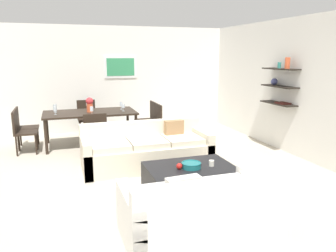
{
  "coord_description": "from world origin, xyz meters",
  "views": [
    {
      "loc": [
        -1.43,
        -5.27,
        1.99
      ],
      "look_at": [
        0.38,
        0.2,
        0.75
      ],
      "focal_mm": 35.74,
      "sensor_mm": 36.0,
      "label": 1
    }
  ],
  "objects_px": {
    "dining_chair_right_near": "(154,121)",
    "wine_glass_left_far": "(55,107)",
    "dining_table": "(90,115)",
    "dining_chair_head": "(87,116)",
    "apple_on_coffee_table": "(179,166)",
    "wine_glass_right_near": "(123,106)",
    "decorative_bowl": "(191,165)",
    "coffee_table": "(190,179)",
    "wine_glass_foot": "(92,109)",
    "wine_glass_right_far": "(121,104)",
    "candle_jar": "(211,163)",
    "sofa_beige": "(147,151)",
    "loveseat_white": "(200,212)",
    "wine_glass_head": "(88,104)",
    "wine_glass_left_near": "(55,110)",
    "dining_chair_left_near": "(21,129)",
    "dining_chair_foot": "(95,132)",
    "dining_chair_left_far": "(23,125)",
    "dining_chair_right_far": "(149,117)",
    "centerpiece_vase": "(90,104)"
  },
  "relations": [
    {
      "from": "apple_on_coffee_table",
      "to": "dining_chair_right_near",
      "type": "height_order",
      "value": "dining_chair_right_near"
    },
    {
      "from": "coffee_table",
      "to": "wine_glass_left_near",
      "type": "distance_m",
      "value": 3.56
    },
    {
      "from": "apple_on_coffee_table",
      "to": "dining_table",
      "type": "bearing_deg",
      "value": 106.66
    },
    {
      "from": "wine_glass_left_far",
      "to": "wine_glass_right_far",
      "type": "distance_m",
      "value": 1.44
    },
    {
      "from": "wine_glass_foot",
      "to": "loveseat_white",
      "type": "bearing_deg",
      "value": -78.75
    },
    {
      "from": "loveseat_white",
      "to": "dining_table",
      "type": "xyz_separation_m",
      "value": [
        -0.76,
        4.3,
        0.4
      ]
    },
    {
      "from": "loveseat_white",
      "to": "wine_glass_foot",
      "type": "height_order",
      "value": "wine_glass_foot"
    },
    {
      "from": "coffee_table",
      "to": "wine_glass_right_far",
      "type": "xyz_separation_m",
      "value": [
        -0.42,
        3.21,
        0.68
      ]
    },
    {
      "from": "decorative_bowl",
      "to": "wine_glass_right_near",
      "type": "bearing_deg",
      "value": 97.62
    },
    {
      "from": "candle_jar",
      "to": "apple_on_coffee_table",
      "type": "bearing_deg",
      "value": 177.63
    },
    {
      "from": "dining_table",
      "to": "dining_chair_head",
      "type": "relative_size",
      "value": 2.24
    },
    {
      "from": "loveseat_white",
      "to": "wine_glass_right_far",
      "type": "height_order",
      "value": "wine_glass_right_far"
    },
    {
      "from": "loveseat_white",
      "to": "apple_on_coffee_table",
      "type": "xyz_separation_m",
      "value": [
        0.18,
        1.15,
        0.13
      ]
    },
    {
      "from": "apple_on_coffee_table",
      "to": "dining_table",
      "type": "height_order",
      "value": "dining_table"
    },
    {
      "from": "wine_glass_left_near",
      "to": "wine_glass_right_far",
      "type": "relative_size",
      "value": 0.92
    },
    {
      "from": "dining_table",
      "to": "wine_glass_foot",
      "type": "bearing_deg",
      "value": -90.0
    },
    {
      "from": "dining_chair_right_near",
      "to": "wine_glass_head",
      "type": "bearing_deg",
      "value": 153.87
    },
    {
      "from": "dining_table",
      "to": "dining_chair_right_far",
      "type": "distance_m",
      "value": 1.43
    },
    {
      "from": "dining_chair_right_near",
      "to": "wine_glass_left_far",
      "type": "distance_m",
      "value": 2.18
    },
    {
      "from": "decorative_bowl",
      "to": "wine_glass_head",
      "type": "bearing_deg",
      "value": 107.31
    },
    {
      "from": "wine_glass_left_far",
      "to": "centerpiece_vase",
      "type": "height_order",
      "value": "centerpiece_vase"
    },
    {
      "from": "dining_chair_right_near",
      "to": "wine_glass_right_far",
      "type": "xyz_separation_m",
      "value": [
        -0.68,
        0.36,
        0.36
      ]
    },
    {
      "from": "wine_glass_right_near",
      "to": "wine_glass_right_far",
      "type": "bearing_deg",
      "value": 90.0
    },
    {
      "from": "sofa_beige",
      "to": "dining_chair_left_near",
      "type": "relative_size",
      "value": 2.57
    },
    {
      "from": "sofa_beige",
      "to": "dining_chair_right_near",
      "type": "distance_m",
      "value": 1.69
    },
    {
      "from": "candle_jar",
      "to": "loveseat_white",
      "type": "bearing_deg",
      "value": -120.88
    },
    {
      "from": "candle_jar",
      "to": "dining_chair_right_near",
      "type": "xyz_separation_m",
      "value": [
        -0.04,
        2.94,
        0.08
      ]
    },
    {
      "from": "sofa_beige",
      "to": "wine_glass_right_near",
      "type": "height_order",
      "value": "wine_glass_right_near"
    },
    {
      "from": "decorative_bowl",
      "to": "coffee_table",
      "type": "bearing_deg",
      "value": 78.8
    },
    {
      "from": "candle_jar",
      "to": "wine_glass_head",
      "type": "xyz_separation_m",
      "value": [
        -1.44,
        3.62,
        0.44
      ]
    },
    {
      "from": "apple_on_coffee_table",
      "to": "wine_glass_right_near",
      "type": "relative_size",
      "value": 0.57
    },
    {
      "from": "wine_glass_head",
      "to": "wine_glass_left_near",
      "type": "xyz_separation_m",
      "value": [
        -0.72,
        -0.58,
        -0.01
      ]
    },
    {
      "from": "dining_chair_left_near",
      "to": "wine_glass_head",
      "type": "relative_size",
      "value": 5.29
    },
    {
      "from": "wine_glass_left_near",
      "to": "dining_chair_head",
      "type": "bearing_deg",
      "value": 55.51
    },
    {
      "from": "dining_table",
      "to": "dining_chair_foot",
      "type": "relative_size",
      "value": 2.24
    },
    {
      "from": "sofa_beige",
      "to": "loveseat_white",
      "type": "distance_m",
      "value": 2.49
    },
    {
      "from": "wine_glass_foot",
      "to": "dining_table",
      "type": "bearing_deg",
      "value": 90.0
    },
    {
      "from": "dining_chair_left_far",
      "to": "dining_chair_right_near",
      "type": "height_order",
      "value": "same"
    },
    {
      "from": "wine_glass_foot",
      "to": "wine_glass_right_far",
      "type": "bearing_deg",
      "value": 38.89
    },
    {
      "from": "dining_chair_left_near",
      "to": "wine_glass_right_far",
      "type": "bearing_deg",
      "value": 9.61
    },
    {
      "from": "decorative_bowl",
      "to": "dining_chair_foot",
      "type": "xyz_separation_m",
      "value": [
        -1.12,
        2.24,
        0.08
      ]
    },
    {
      "from": "apple_on_coffee_table",
      "to": "dining_chair_left_far",
      "type": "bearing_deg",
      "value": 124.67
    },
    {
      "from": "sofa_beige",
      "to": "wine_glass_left_near",
      "type": "distance_m",
      "value": 2.34
    },
    {
      "from": "dining_chair_foot",
      "to": "wine_glass_head",
      "type": "xyz_separation_m",
      "value": [
        -0.0,
        1.37,
        0.36
      ]
    },
    {
      "from": "wine_glass_head",
      "to": "wine_glass_foot",
      "type": "height_order",
      "value": "wine_glass_foot"
    },
    {
      "from": "wine_glass_head",
      "to": "wine_glass_right_near",
      "type": "relative_size",
      "value": 1.08
    },
    {
      "from": "wine_glass_right_near",
      "to": "wine_glass_left_far",
      "type": "relative_size",
      "value": 0.87
    },
    {
      "from": "dining_chair_right_near",
      "to": "wine_glass_right_far",
      "type": "height_order",
      "value": "wine_glass_right_far"
    },
    {
      "from": "dining_chair_right_far",
      "to": "wine_glass_right_near",
      "type": "distance_m",
      "value": 0.84
    },
    {
      "from": "sofa_beige",
      "to": "coffee_table",
      "type": "bearing_deg",
      "value": -75.64
    }
  ]
}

